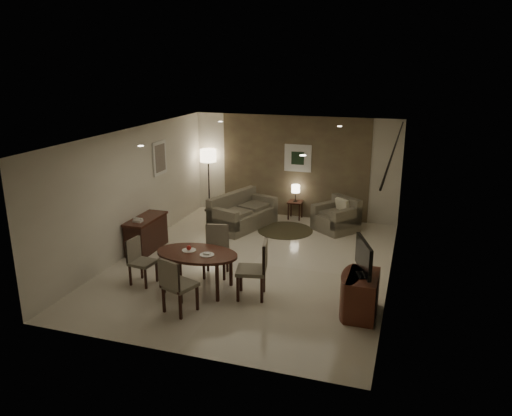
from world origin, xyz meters
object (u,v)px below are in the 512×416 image
(console_desk, at_px, (146,234))
(dining_table, at_px, (198,271))
(tv_cabinet, at_px, (362,295))
(floor_lamp, at_px, (209,180))
(chair_far, at_px, (216,252))
(chair_left, at_px, (143,262))
(chair_near, at_px, (180,284))
(side_table, at_px, (295,210))
(chair_right, at_px, (251,270))
(sofa, at_px, (243,211))
(armchair, at_px, (336,215))

(console_desk, bearing_deg, dining_table, -37.64)
(tv_cabinet, distance_m, dining_table, 2.99)
(tv_cabinet, relative_size, floor_lamp, 0.52)
(chair_far, relative_size, chair_left, 1.13)
(tv_cabinet, distance_m, chair_near, 3.04)
(side_table, bearing_deg, tv_cabinet, -64.27)
(chair_far, bearing_deg, side_table, 69.37)
(console_desk, distance_m, side_table, 4.16)
(chair_right, bearing_deg, chair_near, -59.99)
(chair_near, bearing_deg, dining_table, -65.68)
(sofa, bearing_deg, side_table, -26.44)
(floor_lamp, bearing_deg, chair_left, -81.80)
(armchair, xyz_separation_m, side_table, (-1.18, 0.64, -0.17))
(chair_near, height_order, armchair, chair_near)
(chair_far, bearing_deg, chair_near, -102.43)
(armchair, bearing_deg, chair_left, -87.17)
(chair_right, xyz_separation_m, side_table, (-0.33, 4.71, -0.29))
(chair_right, bearing_deg, dining_table, -101.69)
(chair_far, relative_size, floor_lamp, 0.57)
(chair_right, bearing_deg, console_desk, -128.58)
(floor_lamp, bearing_deg, sofa, -37.58)
(console_desk, height_order, tv_cabinet, console_desk)
(dining_table, height_order, floor_lamp, floor_lamp)
(chair_near, xyz_separation_m, floor_lamp, (-1.84, 5.56, 0.38))
(tv_cabinet, distance_m, chair_left, 4.07)
(chair_far, relative_size, armchair, 1.08)
(console_desk, distance_m, sofa, 2.64)
(tv_cabinet, relative_size, chair_far, 0.91)
(sofa, relative_size, armchair, 1.96)
(tv_cabinet, relative_size, armchair, 0.98)
(chair_near, distance_m, chair_left, 1.39)
(chair_near, distance_m, armchair, 5.26)
(console_desk, relative_size, floor_lamp, 0.69)
(chair_far, distance_m, sofa, 3.00)
(chair_right, height_order, floor_lamp, floor_lamp)
(tv_cabinet, bearing_deg, chair_far, 166.41)
(chair_left, height_order, chair_right, chair_right)
(console_desk, xyz_separation_m, chair_right, (2.94, -1.46, 0.15))
(tv_cabinet, bearing_deg, armchair, 105.07)
(chair_near, bearing_deg, armchair, -90.73)
(side_table, bearing_deg, chair_near, -96.41)
(chair_near, relative_size, chair_far, 1.00)
(chair_far, height_order, chair_left, chair_far)
(chair_left, bearing_deg, armchair, -28.89)
(sofa, bearing_deg, tv_cabinet, -118.64)
(chair_near, relative_size, sofa, 0.55)
(console_desk, relative_size, armchair, 1.31)
(sofa, relative_size, floor_lamp, 1.03)
(side_table, bearing_deg, chair_left, -110.30)
(chair_near, height_order, chair_left, chair_near)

